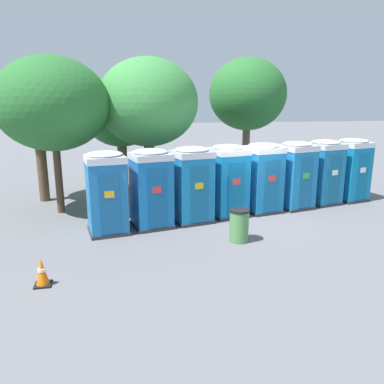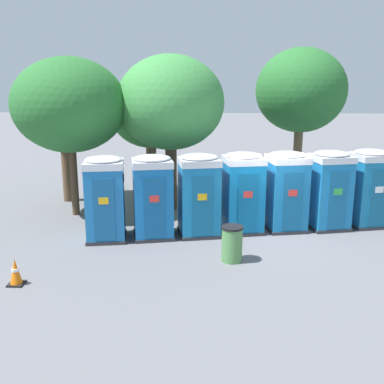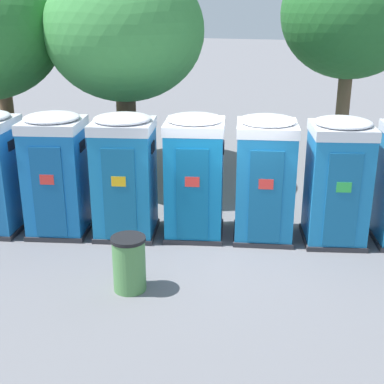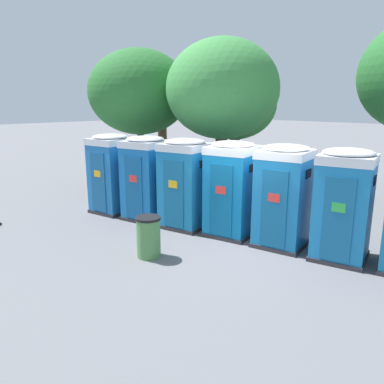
{
  "view_description": "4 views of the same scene",
  "coord_description": "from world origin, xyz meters",
  "px_view_note": "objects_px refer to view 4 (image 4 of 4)",
  "views": [
    {
      "loc": [
        -4.58,
        -12.11,
        3.95
      ],
      "look_at": [
        -2.12,
        -0.14,
        1.01
      ],
      "focal_mm": 35.0,
      "sensor_mm": 36.0,
      "label": 1
    },
    {
      "loc": [
        -1.7,
        -13.56,
        4.59
      ],
      "look_at": [
        -2.34,
        -0.19,
        1.36
      ],
      "focal_mm": 42.0,
      "sensor_mm": 36.0,
      "label": 2
    },
    {
      "loc": [
        2.06,
        -9.72,
        4.63
      ],
      "look_at": [
        -0.8,
        0.13,
        0.95
      ],
      "focal_mm": 50.0,
      "sensor_mm": 36.0,
      "label": 3
    },
    {
      "loc": [
        5.21,
        -7.47,
        3.5
      ],
      "look_at": [
        -1.94,
        -0.11,
        1.03
      ],
      "focal_mm": 35.0,
      "sensor_mm": 36.0,
      "label": 4
    }
  ],
  "objects_px": {
    "street_tree_2": "(162,92)",
    "street_tree_4": "(139,92)",
    "portapotty_5": "(344,204)",
    "portapotty_4": "(283,196)",
    "portapotty_0": "(112,173)",
    "portapotty_2": "(185,183)",
    "street_tree_0": "(236,105)",
    "portapotty_3": "(231,188)",
    "portapotty_1": "(146,178)",
    "street_tree_3": "(222,90)",
    "trash_can": "(149,237)"
  },
  "relations": [
    {
      "from": "portapotty_0",
      "to": "portapotty_3",
      "type": "distance_m",
      "value": 4.25
    },
    {
      "from": "street_tree_2",
      "to": "portapotty_5",
      "type": "bearing_deg",
      "value": -17.78
    },
    {
      "from": "portapotty_4",
      "to": "street_tree_0",
      "type": "xyz_separation_m",
      "value": [
        -4.91,
        4.38,
        2.12
      ]
    },
    {
      "from": "portapotty_5",
      "to": "street_tree_2",
      "type": "height_order",
      "value": "street_tree_2"
    },
    {
      "from": "portapotty_4",
      "to": "street_tree_4",
      "type": "xyz_separation_m",
      "value": [
        -7.26,
        1.36,
        2.59
      ]
    },
    {
      "from": "street_tree_2",
      "to": "street_tree_0",
      "type": "bearing_deg",
      "value": 18.81
    },
    {
      "from": "street_tree_4",
      "to": "portapotty_0",
      "type": "bearing_deg",
      "value": -56.17
    },
    {
      "from": "street_tree_0",
      "to": "trash_can",
      "type": "distance_m",
      "value": 8.32
    },
    {
      "from": "street_tree_0",
      "to": "street_tree_3",
      "type": "height_order",
      "value": "street_tree_3"
    },
    {
      "from": "street_tree_3",
      "to": "trash_can",
      "type": "xyz_separation_m",
      "value": [
        2.08,
        -5.07,
        -3.43
      ]
    },
    {
      "from": "portapotty_0",
      "to": "portapotty_4",
      "type": "bearing_deg",
      "value": 12.35
    },
    {
      "from": "portapotty_5",
      "to": "trash_can",
      "type": "height_order",
      "value": "portapotty_5"
    },
    {
      "from": "portapotty_2",
      "to": "portapotty_4",
      "type": "distance_m",
      "value": 2.83
    },
    {
      "from": "portapotty_5",
      "to": "street_tree_0",
      "type": "bearing_deg",
      "value": 146.6
    },
    {
      "from": "portapotty_1",
      "to": "trash_can",
      "type": "height_order",
      "value": "portapotty_1"
    },
    {
      "from": "portapotty_4",
      "to": "street_tree_4",
      "type": "bearing_deg",
      "value": 169.4
    },
    {
      "from": "portapotty_0",
      "to": "portapotty_1",
      "type": "xyz_separation_m",
      "value": [
        1.39,
        0.29,
        -0.0
      ]
    },
    {
      "from": "portapotty_2",
      "to": "portapotty_4",
      "type": "bearing_deg",
      "value": 12.87
    },
    {
      "from": "street_tree_2",
      "to": "street_tree_4",
      "type": "height_order",
      "value": "street_tree_4"
    },
    {
      "from": "portapotty_4",
      "to": "portapotty_0",
      "type": "bearing_deg",
      "value": -167.65
    },
    {
      "from": "portapotty_5",
      "to": "street_tree_4",
      "type": "distance_m",
      "value": 9.11
    },
    {
      "from": "portapotty_1",
      "to": "portapotty_4",
      "type": "height_order",
      "value": "same"
    },
    {
      "from": "portapotty_1",
      "to": "portapotty_2",
      "type": "height_order",
      "value": "same"
    },
    {
      "from": "portapotty_1",
      "to": "portapotty_5",
      "type": "distance_m",
      "value": 5.67
    },
    {
      "from": "street_tree_0",
      "to": "portapotty_0",
      "type": "bearing_deg",
      "value": -96.4
    },
    {
      "from": "street_tree_0",
      "to": "portapotty_3",
      "type": "bearing_deg",
      "value": -52.85
    },
    {
      "from": "portapotty_1",
      "to": "portapotty_3",
      "type": "height_order",
      "value": "same"
    },
    {
      "from": "portapotty_0",
      "to": "portapotty_5",
      "type": "relative_size",
      "value": 1.0
    },
    {
      "from": "portapotty_2",
      "to": "portapotty_3",
      "type": "distance_m",
      "value": 1.42
    },
    {
      "from": "street_tree_4",
      "to": "trash_can",
      "type": "xyz_separation_m",
      "value": [
        5.45,
        -4.13,
        -3.39
      ]
    },
    {
      "from": "street_tree_0",
      "to": "portapotty_4",
      "type": "bearing_deg",
      "value": -41.76
    },
    {
      "from": "portapotty_0",
      "to": "portapotty_2",
      "type": "bearing_deg",
      "value": 11.82
    },
    {
      "from": "portapotty_2",
      "to": "street_tree_3",
      "type": "height_order",
      "value": "street_tree_3"
    },
    {
      "from": "street_tree_2",
      "to": "portapotty_1",
      "type": "bearing_deg",
      "value": -46.47
    },
    {
      "from": "street_tree_0",
      "to": "street_tree_2",
      "type": "xyz_separation_m",
      "value": [
        -3.23,
        -1.1,
        0.54
      ]
    },
    {
      "from": "portapotty_0",
      "to": "portapotty_2",
      "type": "xyz_separation_m",
      "value": [
        2.77,
        0.58,
        -0.0
      ]
    },
    {
      "from": "portapotty_4",
      "to": "portapotty_5",
      "type": "xyz_separation_m",
      "value": [
        1.4,
        0.22,
        0.0
      ]
    },
    {
      "from": "portapotty_4",
      "to": "street_tree_0",
      "type": "distance_m",
      "value": 6.91
    },
    {
      "from": "street_tree_0",
      "to": "portapotty_2",
      "type": "bearing_deg",
      "value": -66.83
    },
    {
      "from": "portapotty_3",
      "to": "portapotty_4",
      "type": "relative_size",
      "value": 1.0
    },
    {
      "from": "street_tree_0",
      "to": "trash_can",
      "type": "height_order",
      "value": "street_tree_0"
    },
    {
      "from": "portapotty_2",
      "to": "street_tree_0",
      "type": "relative_size",
      "value": 0.52
    },
    {
      "from": "portapotty_2",
      "to": "portapotty_3",
      "type": "relative_size",
      "value": 1.0
    },
    {
      "from": "portapotty_0",
      "to": "street_tree_4",
      "type": "distance_m",
      "value": 4.04
    },
    {
      "from": "street_tree_3",
      "to": "portapotty_5",
      "type": "bearing_deg",
      "value": -21.45
    },
    {
      "from": "portapotty_2",
      "to": "street_tree_2",
      "type": "height_order",
      "value": "street_tree_2"
    },
    {
      "from": "street_tree_0",
      "to": "street_tree_4",
      "type": "xyz_separation_m",
      "value": [
        -2.35,
        -3.03,
        0.48
      ]
    },
    {
      "from": "portapotty_5",
      "to": "trash_can",
      "type": "bearing_deg",
      "value": -137.05
    },
    {
      "from": "street_tree_3",
      "to": "street_tree_4",
      "type": "relative_size",
      "value": 1.02
    },
    {
      "from": "portapotty_4",
      "to": "trash_can",
      "type": "relative_size",
      "value": 2.64
    }
  ]
}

